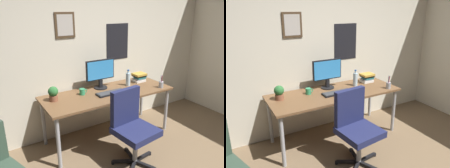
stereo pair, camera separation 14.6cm
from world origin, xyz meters
TOP-DOWN VIEW (x-y plane):
  - wall_back at (-0.00, 2.15)m, footprint 4.40×0.10m
  - desk at (-0.07, 1.71)m, footprint 1.88×0.73m
  - office_chair at (-0.13, 1.06)m, footprint 0.57×0.57m
  - monitor at (-0.08, 1.91)m, footprint 0.46×0.20m
  - keyboard at (-0.07, 1.63)m, footprint 0.43×0.15m
  - computer_mouse at (0.23, 1.60)m, footprint 0.06×0.11m
  - water_bottle at (0.34, 1.79)m, footprint 0.07×0.07m
  - coffee_mug_near at (-0.43, 1.81)m, footprint 0.11×0.08m
  - potted_plant at (-0.84, 1.81)m, footprint 0.13×0.13m
  - pen_cup at (0.70, 1.44)m, footprint 0.07×0.07m
  - book_stack_left at (0.61, 1.85)m, footprint 0.21×0.18m

SIDE VIEW (x-z plane):
  - office_chair at x=-0.13m, z-range 0.05..1.00m
  - desk at x=-0.07m, z-range 0.30..1.02m
  - keyboard at x=-0.07m, z-range 0.73..0.75m
  - computer_mouse at x=0.23m, z-range 0.73..0.76m
  - coffee_mug_near at x=-0.43m, z-range 0.73..0.81m
  - pen_cup at x=0.70m, z-range 0.68..0.88m
  - book_stack_left at x=0.61m, z-range 0.73..0.87m
  - potted_plant at x=-0.84m, z-range 0.73..0.93m
  - water_bottle at x=0.34m, z-range 0.70..0.96m
  - monitor at x=-0.08m, z-range 0.75..1.18m
  - wall_back at x=0.00m, z-range 0.00..2.60m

